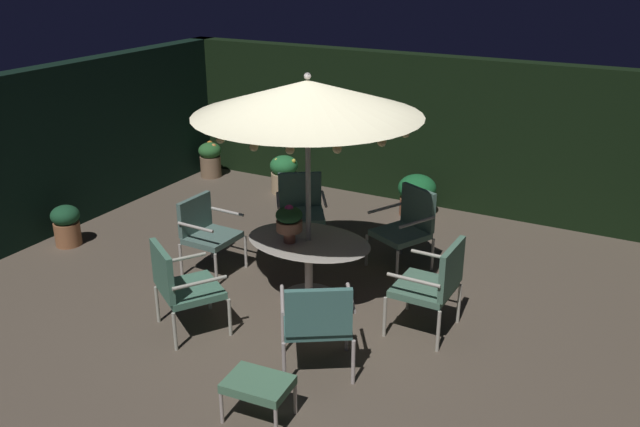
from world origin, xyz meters
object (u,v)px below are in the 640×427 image
Objects in this scene: patio_chair_northeast at (434,281)px; patio_chair_southeast at (301,206)px; centerpiece_planter at (289,220)px; ottoman_footrest at (258,386)px; patio_umbrella at (308,98)px; potted_plant_back_right at (284,173)px; potted_plant_back_left at (417,194)px; patio_chair_east at (407,224)px; patio_dining_table at (309,255)px; patio_chair_south at (206,229)px; patio_chair_north at (317,320)px; patio_chair_southwest at (180,283)px; potted_plant_left_far at (66,224)px; potted_plant_back_center at (210,158)px.

patio_chair_northeast is 2.55m from patio_chair_southeast.
centerpiece_planter reaches higher than ottoman_footrest.
patio_umbrella reaches higher than centerpiece_planter.
potted_plant_back_left is at bearing 1.94° from potted_plant_back_right.
patio_dining_table is at bearing -116.23° from patio_chair_east.
patio_chair_north is at bearing -29.82° from patio_chair_south.
patio_chair_north is 1.56m from patio_chair_southwest.
patio_chair_northeast reaches higher than ottoman_footrest.
patio_chair_north reaches higher than patio_chair_southeast.
patio_dining_table is 3.53m from potted_plant_left_far.
patio_chair_south reaches higher than potted_plant_left_far.
potted_plant_back_left is (0.15, 2.96, -0.21)m from patio_dining_table.
potted_plant_back_right is (-3.51, 2.91, -0.26)m from patio_chair_northeast.
potted_plant_back_left is (0.30, 3.10, -0.65)m from centerpiece_planter.
patio_chair_east is 1.61× the size of potted_plant_back_left.
potted_plant_back_center is at bearing 126.39° from patio_chair_south.
patio_umbrella is 3.54m from potted_plant_back_left.
potted_plant_back_right is (-2.83, 4.10, -0.26)m from patio_chair_north.
patio_chair_north reaches higher than patio_dining_table.
patio_chair_southwest is at bearing -152.00° from patio_chair_northeast.
patio_chair_southeast reaches higher than patio_dining_table.
potted_plant_back_center is at bearing 140.36° from patio_umbrella.
patio_chair_northeast is (1.44, -0.02, 0.04)m from patio_dining_table.
patio_umbrella is at bearing -56.69° from patio_chair_southeast.
potted_plant_back_center is (-4.23, 4.97, -0.00)m from ottoman_footrest.
patio_chair_northeast is 1.82× the size of potted_plant_left_far.
patio_chair_southwest is 1.72× the size of ottoman_footrest.
patio_dining_table is 1.45m from patio_chair_northeast.
potted_plant_back_left reaches higher than potted_plant_left_far.
patio_chair_east is 4.43m from potted_plant_left_far.
patio_umbrella is at bearing 122.35° from patio_chair_north.
ottoman_footrest is 6.52m from potted_plant_back_center.
patio_chair_southeast is 1.60× the size of potted_plant_back_center.
patio_dining_table is 3.56m from potted_plant_back_right.
patio_chair_south is 1.51× the size of potted_plant_back_right.
patio_chair_east is 2.89m from patio_chair_southwest.
centerpiece_planter is 4.68m from potted_plant_back_center.
potted_plant_left_far is (-3.51, -0.23, -0.24)m from patio_dining_table.
potted_plant_left_far is (0.07, -3.20, -0.03)m from potted_plant_back_center.
patio_chair_southwest reaches higher than patio_chair_south.
ottoman_footrest is at bearing -49.61° from potted_plant_back_center.
patio_chair_southeast is at bearing 114.09° from ottoman_footrest.
patio_umbrella is 5.89× the size of centerpiece_planter.
patio_chair_north is 2.51m from patio_chair_east.
patio_chair_north is at bearing -57.17° from patio_chair_southeast.
patio_chair_northeast is at bearing -1.41° from patio_chair_south.
potted_plant_back_center reaches higher than ottoman_footrest.
patio_chair_southeast is (-0.63, 1.34, -0.41)m from centerpiece_planter.
patio_chair_northeast is at bearing 60.41° from patio_chair_north.
patio_chair_northeast is 1.77× the size of ottoman_footrest.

